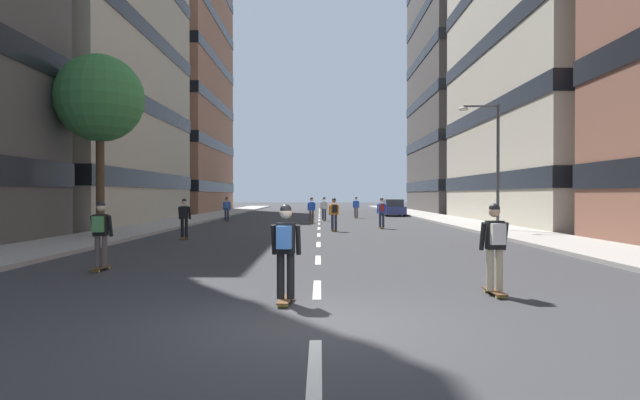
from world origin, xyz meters
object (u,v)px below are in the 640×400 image
Objects in this scene: skater_0 at (325,208)px; skater_3 at (286,247)px; skater_1 at (357,206)px; skater_5 at (228,208)px; skater_2 at (335,212)px; skater_4 at (496,243)px; skater_6 at (313,209)px; skater_7 at (185,217)px; parked_car_near at (394,208)px; streetlamp_right at (492,152)px; skater_9 at (102,231)px; street_tree_near at (101,99)px; skater_8 at (383,211)px.

skater_3 is at bearing -91.72° from skater_0.
skater_5 is at bearing -146.95° from skater_1.
skater_2 is 1.00× the size of skater_4.
skater_1 and skater_6 have the same top height.
skater_7 is (-5.31, 13.96, -0.03)m from skater_3.
parked_car_near is 2.47× the size of skater_4.
skater_6 is (-0.88, -3.42, 0.00)m from skater_0.
skater_5 is (-10.01, 28.01, 0.00)m from skater_4.
skater_9 is (-14.49, -14.27, -3.12)m from streetlamp_right.
street_tree_near is (-16.40, -25.47, 5.46)m from parked_car_near.
street_tree_near is 4.48× the size of skater_4.
skater_5 is at bearing 164.08° from skater_6.
street_tree_near reaches higher than parked_car_near.
skater_5 is (-9.63, -6.26, 0.03)m from skater_1.
skater_6 is at bearing -114.01° from skater_1.
skater_8 is (3.23, -9.20, 0.03)m from skater_0.
skater_1 is 13.79m from skater_8.
skater_6 reaches higher than parked_car_near.
skater_5 is at bearing 92.41° from skater_9.
skater_6 is (-1.32, 8.20, -0.03)m from skater_2.
skater_3 is 4.06m from skater_4.
streetlamp_right is at bearing 12.80° from street_tree_near.
skater_2 is at bearing -97.88° from skater_1.
street_tree_near reaches higher than skater_1.
street_tree_near reaches higher than skater_8.
parked_car_near is at bearing 80.27° from skater_8.
skater_2 and skater_7 have the same top height.
streetlamp_right is 18.90m from skater_5.
streetlamp_right is 3.65× the size of skater_9.
street_tree_near reaches higher than skater_0.
skater_2 is 1.00× the size of skater_9.
streetlamp_right reaches higher than skater_4.
skater_4 is at bearing -45.82° from street_tree_near.
skater_0 is 7.15m from skater_5.
skater_2 is (-2.24, -16.20, 0.03)m from skater_1.
streetlamp_right reaches higher than skater_6.
street_tree_near is 15.74m from skater_5.
street_tree_near reaches higher than skater_5.
street_tree_near is 6.42m from skater_7.
streetlamp_right is at bearing 72.68° from skater_4.
streetlamp_right is 3.65× the size of skater_5.
skater_0 is at bearing 95.89° from skater_4.
skater_1 is 8.75m from skater_6.
skater_4 is 1.00× the size of skater_9.
skater_5 is 14.86m from skater_7.
streetlamp_right is 8.72m from skater_2.
skater_4 is (3.07, -29.69, 0.03)m from skater_0.
skater_1 is at bearing 84.14° from skater_3.
parked_car_near is 28.68m from skater_7.
parked_car_near is at bearing 39.30° from skater_5.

